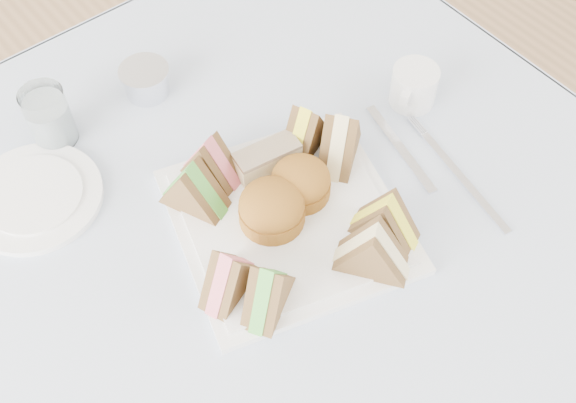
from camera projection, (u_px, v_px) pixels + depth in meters
table at (273, 353)px, 1.24m from camera, size 0.90×0.90×0.74m
tablecloth at (268, 237)px, 0.94m from camera, size 1.02×1.02×0.01m
serving_plate at (288, 221)px, 0.94m from camera, size 0.35×0.35×0.01m
sandwich_fl_a at (229, 273)px, 0.84m from camera, size 0.09×0.07×0.08m
sandwich_fl_b at (268, 287)px, 0.83m from camera, size 0.09×0.08×0.08m
sandwich_fr_a at (386, 217)px, 0.89m from camera, size 0.07×0.10×0.08m
sandwich_fr_b at (373, 248)px, 0.86m from camera, size 0.09×0.10×0.08m
sandwich_bl_a at (193, 185)px, 0.91m from camera, size 0.07×0.10×0.08m
sandwich_bl_b at (210, 158)px, 0.94m from camera, size 0.07×0.09×0.08m
sandwich_br_a at (340, 137)px, 0.96m from camera, size 0.10×0.09×0.08m
sandwich_br_b at (305, 128)px, 0.97m from camera, size 0.09×0.07×0.08m
scone_left at (272, 208)px, 0.91m from camera, size 0.11×0.11×0.06m
scone_right at (301, 182)px, 0.94m from camera, size 0.08×0.08×0.05m
pastry_slice at (267, 159)px, 0.96m from camera, size 0.09×0.05×0.04m
side_plate at (35, 197)px, 0.96m from camera, size 0.21×0.21×0.01m
water_glass at (49, 117)px, 0.99m from camera, size 0.08×0.08×0.09m
tea_strainer at (146, 82)px, 1.06m from camera, size 0.09×0.09×0.04m
knife at (400, 148)px, 1.01m from camera, size 0.05×0.17×0.00m
fork at (464, 181)px, 0.98m from camera, size 0.04×0.19×0.00m
creamer_jug at (414, 86)px, 1.05m from camera, size 0.09×0.09×0.06m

